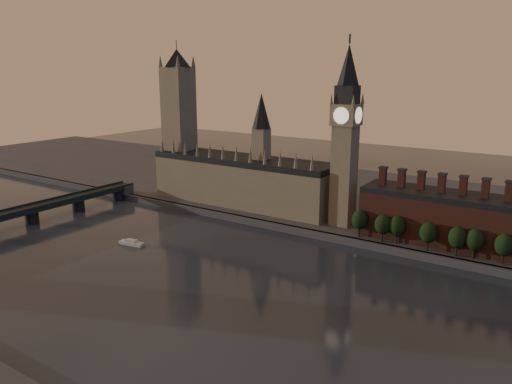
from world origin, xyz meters
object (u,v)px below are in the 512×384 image
Objects in this scene: river_boat at (132,243)px; victoria_tower at (179,117)px; westminster_bridge at (0,220)px; big_ben at (346,135)px.

victoria_tower is at bearing 107.18° from river_boat.
river_boat is (80.31, 26.87, -6.31)m from westminster_bridge.
victoria_tower is 130.12m from big_ben.
victoria_tower is 133.21m from westminster_bridge.
westminster_bridge is at bearing -106.56° from victoria_tower.
river_boat is at bearing -134.62° from big_ben.
westminster_bridge is at bearing -170.83° from river_boat.
big_ben is (130.00, -5.00, -2.26)m from victoria_tower.
river_boat is at bearing -63.49° from victoria_tower.
river_boat is at bearing 18.50° from westminster_bridge.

